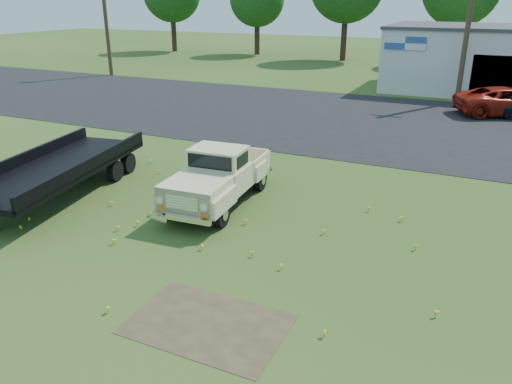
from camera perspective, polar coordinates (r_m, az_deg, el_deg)
ground at (r=12.81m, az=-4.58°, el=-5.90°), size 140.00×140.00×0.00m
asphalt_lot at (r=26.15m, az=11.94°, el=8.01°), size 90.00×14.00×0.02m
dirt_patch_a at (r=9.95m, az=-5.57°, el=-14.80°), size 3.00×2.00×0.01m
dirt_patch_b at (r=16.49m, az=-4.66°, el=0.52°), size 2.20×1.60×0.01m
commercial_building at (r=37.02m, az=26.19°, el=13.49°), size 14.20×8.20×4.15m
utility_pole_west at (r=42.24m, az=-16.84°, el=18.86°), size 1.60×0.30×9.00m
utility_pole_mid at (r=31.90m, az=23.14°, el=17.55°), size 1.60×0.30×9.00m
vintage_pickup_truck at (r=14.92m, az=-4.27°, el=1.86°), size 2.23×4.98×1.76m
flatbed_trailer at (r=16.77m, az=-21.82°, el=3.00°), size 3.67×7.66×2.00m
red_pickup at (r=29.67m, az=26.78°, el=9.20°), size 5.76×4.38×1.45m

